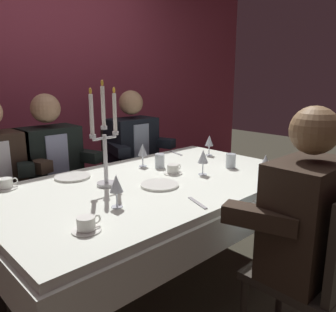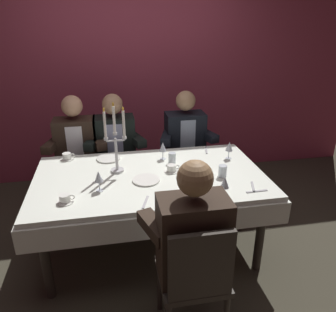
{
  "view_description": "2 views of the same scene",
  "coord_description": "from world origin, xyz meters",
  "px_view_note": "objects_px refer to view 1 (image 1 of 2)",
  "views": [
    {
      "loc": [
        -1.29,
        -1.48,
        1.36
      ],
      "look_at": [
        0.08,
        -0.03,
        0.89
      ],
      "focal_mm": 36.19,
      "sensor_mm": 36.0,
      "label": 1
    },
    {
      "loc": [
        -0.31,
        -2.47,
        1.97
      ],
      "look_at": [
        0.16,
        0.05,
        0.88
      ],
      "focal_mm": 35.46,
      "sensor_mm": 36.0,
      "label": 2
    }
  ],
  "objects_px": {
    "candelabra": "(105,144)",
    "seated_diner_2": "(307,218)",
    "water_tumbler_1": "(231,161)",
    "dinner_plate_0": "(72,177)",
    "wine_glass_1": "(143,150)",
    "wine_glass_3": "(209,141)",
    "coffee_cup_2": "(6,184)",
    "coffee_cup_1": "(86,225)",
    "wine_glass_4": "(265,162)",
    "water_tumbler_0": "(160,161)",
    "wine_glass_2": "(203,157)",
    "coffee_cup_0": "(173,170)",
    "dining_table": "(154,199)",
    "wine_glass_0": "(116,185)",
    "seated_diner_3": "(132,148)",
    "dinner_plate_1": "(160,185)",
    "seated_diner_1": "(50,162)"
  },
  "relations": [
    {
      "from": "coffee_cup_2",
      "to": "coffee_cup_1",
      "type": "bearing_deg",
      "value": -86.0
    },
    {
      "from": "water_tumbler_1",
      "to": "seated_diner_3",
      "type": "bearing_deg",
      "value": 94.2
    },
    {
      "from": "wine_glass_2",
      "to": "seated_diner_2",
      "type": "distance_m",
      "value": 0.8
    },
    {
      "from": "wine_glass_3",
      "to": "seated_diner_1",
      "type": "height_order",
      "value": "seated_diner_1"
    },
    {
      "from": "wine_glass_1",
      "to": "water_tumbler_1",
      "type": "distance_m",
      "value": 0.62
    },
    {
      "from": "wine_glass_2",
      "to": "wine_glass_4",
      "type": "bearing_deg",
      "value": -63.61
    },
    {
      "from": "water_tumbler_0",
      "to": "seated_diner_3",
      "type": "bearing_deg",
      "value": 67.76
    },
    {
      "from": "dinner_plate_1",
      "to": "wine_glass_1",
      "type": "height_order",
      "value": "wine_glass_1"
    },
    {
      "from": "wine_glass_3",
      "to": "dinner_plate_0",
      "type": "bearing_deg",
      "value": 170.19
    },
    {
      "from": "wine_glass_4",
      "to": "water_tumbler_0",
      "type": "bearing_deg",
      "value": 111.03
    },
    {
      "from": "coffee_cup_1",
      "to": "water_tumbler_1",
      "type": "bearing_deg",
      "value": 8.52
    },
    {
      "from": "dinner_plate_1",
      "to": "seated_diner_2",
      "type": "height_order",
      "value": "seated_diner_2"
    },
    {
      "from": "dining_table",
      "to": "wine_glass_0",
      "type": "height_order",
      "value": "wine_glass_0"
    },
    {
      "from": "candelabra",
      "to": "water_tumbler_0",
      "type": "bearing_deg",
      "value": 9.62
    },
    {
      "from": "dining_table",
      "to": "dinner_plate_0",
      "type": "distance_m",
      "value": 0.53
    },
    {
      "from": "wine_glass_4",
      "to": "coffee_cup_0",
      "type": "xyz_separation_m",
      "value": [
        -0.29,
        0.49,
        -0.09
      ]
    },
    {
      "from": "dinner_plate_0",
      "to": "wine_glass_4",
      "type": "bearing_deg",
      "value": -46.42
    },
    {
      "from": "coffee_cup_2",
      "to": "dinner_plate_0",
      "type": "bearing_deg",
      "value": -9.74
    },
    {
      "from": "wine_glass_2",
      "to": "wine_glass_4",
      "type": "distance_m",
      "value": 0.38
    },
    {
      "from": "wine_glass_1",
      "to": "candelabra",
      "type": "bearing_deg",
      "value": -156.23
    },
    {
      "from": "seated_diner_2",
      "to": "wine_glass_1",
      "type": "bearing_deg",
      "value": 88.95
    },
    {
      "from": "dinner_plate_0",
      "to": "seated_diner_2",
      "type": "height_order",
      "value": "seated_diner_2"
    },
    {
      "from": "wine_glass_1",
      "to": "wine_glass_4",
      "type": "bearing_deg",
      "value": -67.33
    },
    {
      "from": "wine_glass_0",
      "to": "coffee_cup_0",
      "type": "bearing_deg",
      "value": 20.6
    },
    {
      "from": "water_tumbler_1",
      "to": "seated_diner_2",
      "type": "xyz_separation_m",
      "value": [
        -0.44,
        -0.75,
        -0.05
      ]
    },
    {
      "from": "candelabra",
      "to": "wine_glass_1",
      "type": "xyz_separation_m",
      "value": [
        0.43,
        0.19,
        -0.13
      ]
    },
    {
      "from": "coffee_cup_2",
      "to": "seated_diner_1",
      "type": "distance_m",
      "value": 0.62
    },
    {
      "from": "wine_glass_1",
      "to": "coffee_cup_2",
      "type": "height_order",
      "value": "wine_glass_1"
    },
    {
      "from": "wine_glass_0",
      "to": "water_tumbler_1",
      "type": "relative_size",
      "value": 1.67
    },
    {
      "from": "wine_glass_3",
      "to": "coffee_cup_2",
      "type": "xyz_separation_m",
      "value": [
        -1.47,
        0.25,
        -0.09
      ]
    },
    {
      "from": "dinner_plate_0",
      "to": "wine_glass_3",
      "type": "height_order",
      "value": "wine_glass_3"
    },
    {
      "from": "wine_glass_0",
      "to": "wine_glass_2",
      "type": "xyz_separation_m",
      "value": [
        0.72,
        0.08,
        0.0
      ]
    },
    {
      "from": "candelabra",
      "to": "water_tumbler_1",
      "type": "relative_size",
      "value": 6.12
    },
    {
      "from": "coffee_cup_1",
      "to": "seated_diner_3",
      "type": "distance_m",
      "value": 1.68
    },
    {
      "from": "coffee_cup_2",
      "to": "coffee_cup_0",
      "type": "bearing_deg",
      "value": -25.55
    },
    {
      "from": "coffee_cup_1",
      "to": "seated_diner_2",
      "type": "relative_size",
      "value": 0.11
    },
    {
      "from": "dinner_plate_0",
      "to": "seated_diner_2",
      "type": "distance_m",
      "value": 1.37
    },
    {
      "from": "candelabra",
      "to": "seated_diner_2",
      "type": "relative_size",
      "value": 0.48
    },
    {
      "from": "wine_glass_0",
      "to": "wine_glass_3",
      "type": "distance_m",
      "value": 1.24
    },
    {
      "from": "seated_diner_1",
      "to": "dining_table",
      "type": "bearing_deg",
      "value": -73.83
    },
    {
      "from": "dinner_plate_1",
      "to": "wine_glass_4",
      "type": "distance_m",
      "value": 0.65
    },
    {
      "from": "candelabra",
      "to": "dining_table",
      "type": "bearing_deg",
      "value": -24.04
    },
    {
      "from": "coffee_cup_0",
      "to": "water_tumbler_0",
      "type": "bearing_deg",
      "value": 77.78
    },
    {
      "from": "dining_table",
      "to": "wine_glass_4",
      "type": "xyz_separation_m",
      "value": [
        0.48,
        -0.46,
        0.24
      ]
    },
    {
      "from": "candelabra",
      "to": "wine_glass_0",
      "type": "xyz_separation_m",
      "value": [
        -0.15,
        -0.31,
        -0.13
      ]
    },
    {
      "from": "water_tumbler_1",
      "to": "water_tumbler_0",
      "type": "bearing_deg",
      "value": 136.22
    },
    {
      "from": "water_tumbler_0",
      "to": "coffee_cup_0",
      "type": "bearing_deg",
      "value": -102.22
    },
    {
      "from": "wine_glass_1",
      "to": "coffee_cup_2",
      "type": "bearing_deg",
      "value": 169.98
    },
    {
      "from": "wine_glass_2",
      "to": "coffee_cup_0",
      "type": "height_order",
      "value": "wine_glass_2"
    },
    {
      "from": "water_tumbler_0",
      "to": "water_tumbler_1",
      "type": "height_order",
      "value": "same"
    }
  ]
}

